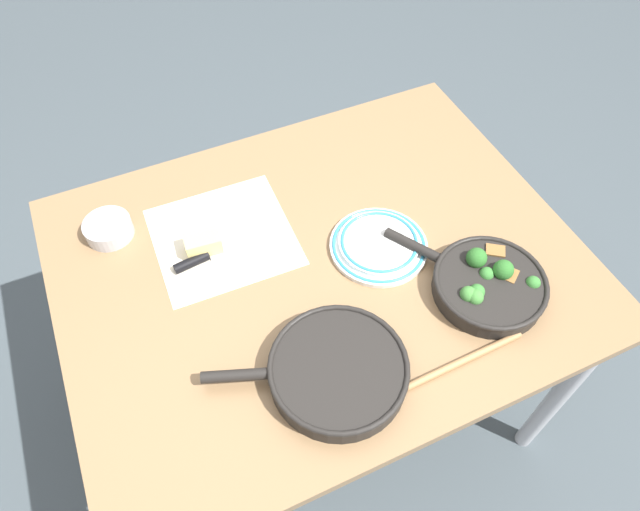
{
  "coord_description": "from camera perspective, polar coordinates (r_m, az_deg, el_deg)",
  "views": [
    {
      "loc": [
        0.33,
        0.72,
        1.85
      ],
      "look_at": [
        0.0,
        0.0,
        0.8
      ],
      "focal_mm": 32.0,
      "sensor_mm": 36.0,
      "label": 1
    }
  ],
  "objects": [
    {
      "name": "parchment_sheet",
      "position": [
        1.4,
        -9.66,
        1.86
      ],
      "size": [
        0.33,
        0.32,
        0.0
      ],
      "color": "silver",
      "rests_on": "dining_table_red"
    },
    {
      "name": "cheese_block",
      "position": [
        1.37,
        -11.6,
        1.14
      ],
      "size": [
        0.09,
        0.06,
        0.05
      ],
      "color": "#EFD67A",
      "rests_on": "dining_table_red"
    },
    {
      "name": "wooden_spoon",
      "position": [
        1.19,
        9.87,
        -12.3
      ],
      "size": [
        0.41,
        0.04,
        0.02
      ],
      "rotation": [
        0.0,
        0.0,
        6.31
      ],
      "color": "#A87A4C",
      "rests_on": "dining_table_red"
    },
    {
      "name": "skillet_broccoli",
      "position": [
        1.32,
        16.4,
        -2.64
      ],
      "size": [
        0.28,
        0.36,
        0.08
      ],
      "rotation": [
        0.0,
        0.0,
        5.26
      ],
      "color": "black",
      "rests_on": "dining_table_red"
    },
    {
      "name": "grater_knife",
      "position": [
        1.37,
        -10.6,
        0.22
      ],
      "size": [
        0.28,
        0.06,
        0.02
      ],
      "rotation": [
        0.0,
        0.0,
        3.26
      ],
      "color": "silver",
      "rests_on": "dining_table_red"
    },
    {
      "name": "prep_bowl_steel",
      "position": [
        1.47,
        -20.4,
        2.53
      ],
      "size": [
        0.11,
        0.11,
        0.04
      ],
      "color": "#B7B7BC",
      "rests_on": "dining_table_red"
    },
    {
      "name": "dinner_plate_stack",
      "position": [
        1.36,
        5.9,
        1.11
      ],
      "size": [
        0.23,
        0.23,
        0.03
      ],
      "color": "white",
      "rests_on": "dining_table_red"
    },
    {
      "name": "skillet_eggs",
      "position": [
        1.17,
        1.7,
        -11.42
      ],
      "size": [
        0.4,
        0.29,
        0.05
      ],
      "rotation": [
        0.0,
        0.0,
        5.93
      ],
      "color": "black",
      "rests_on": "dining_table_red"
    },
    {
      "name": "ground_plane",
      "position": [
        2.02,
        0.0,
        -13.69
      ],
      "size": [
        14.0,
        14.0,
        0.0
      ],
      "primitive_type": "plane",
      "color": "#424C51"
    },
    {
      "name": "dining_table_red",
      "position": [
        1.41,
        0.0,
        -2.55
      ],
      "size": [
        1.2,
        0.95,
        0.78
      ],
      "color": "olive",
      "rests_on": "ground_plane"
    }
  ]
}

